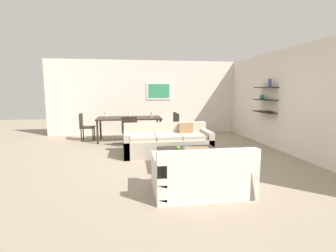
{
  "coord_description": "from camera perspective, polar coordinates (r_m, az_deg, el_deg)",
  "views": [
    {
      "loc": [
        -1.03,
        -5.88,
        1.64
      ],
      "look_at": [
        -0.08,
        0.2,
        0.75
      ],
      "focal_mm": 26.98,
      "sensor_mm": 36.0,
      "label": 1
    }
  ],
  "objects": [
    {
      "name": "dining_chair_foot",
      "position": [
        7.37,
        -8.69,
        -0.73
      ],
      "size": [
        0.44,
        0.44,
        0.88
      ],
      "color": "black",
      "rests_on": "ground"
    },
    {
      "name": "back_wall_unit",
      "position": [
        9.51,
        -0.88,
        6.48
      ],
      "size": [
        8.4,
        0.09,
        2.7
      ],
      "color": "silver",
      "rests_on": "ground"
    },
    {
      "name": "right_wall_shelf_unit",
      "position": [
        7.66,
        23.22,
        5.4
      ],
      "size": [
        0.34,
        8.2,
        2.7
      ],
      "color": "silver",
      "rests_on": "ground"
    },
    {
      "name": "ground_plane",
      "position": [
        6.19,
        1.01,
        -7.13
      ],
      "size": [
        18.0,
        18.0,
        0.0
      ],
      "primitive_type": "plane",
      "color": "gray"
    },
    {
      "name": "wine_glass_right_far",
      "position": [
        8.37,
        -3.73,
        2.86
      ],
      "size": [
        0.06,
        0.06,
        0.16
      ],
      "color": "silver",
      "rests_on": "dining_table"
    },
    {
      "name": "dining_chair_right_near",
      "position": [
        8.17,
        1.32,
        0.23
      ],
      "size": [
        0.44,
        0.44,
        0.88
      ],
      "color": "black",
      "rests_on": "ground"
    },
    {
      "name": "apple_on_coffee_table",
      "position": [
        5.32,
        2.32,
        -4.99
      ],
      "size": [
        0.09,
        0.09,
        0.09
      ],
      "primitive_type": "sphere",
      "color": "#669E2D",
      "rests_on": "coffee_table"
    },
    {
      "name": "dining_chair_left_far",
      "position": [
        8.6,
        -18.27,
        0.21
      ],
      "size": [
        0.44,
        0.44,
        0.88
      ],
      "color": "black",
      "rests_on": "ground"
    },
    {
      "name": "dining_chair_right_far",
      "position": [
        8.6,
        0.8,
        0.63
      ],
      "size": [
        0.44,
        0.44,
        0.88
      ],
      "color": "black",
      "rests_on": "ground"
    },
    {
      "name": "decorative_bowl",
      "position": [
        5.25,
        4.9,
        -5.24
      ],
      "size": [
        0.31,
        0.31,
        0.07
      ],
      "color": "#19666B",
      "rests_on": "coffee_table"
    },
    {
      "name": "coffee_table",
      "position": [
        5.35,
        4.77,
        -7.51
      ],
      "size": [
        1.25,
        0.96,
        0.38
      ],
      "color": "black",
      "rests_on": "ground"
    },
    {
      "name": "wine_glass_foot",
      "position": [
        7.79,
        -8.77,
        2.53
      ],
      "size": [
        0.06,
        0.06,
        0.18
      ],
      "color": "silver",
      "rests_on": "dining_table"
    },
    {
      "name": "sofa_beige",
      "position": [
        6.43,
        -0.08,
        -3.87
      ],
      "size": [
        2.18,
        0.9,
        0.78
      ],
      "color": "#B2A893",
      "rests_on": "ground"
    },
    {
      "name": "loveseat_white",
      "position": [
        4.12,
        7.59,
        -10.93
      ],
      "size": [
        1.52,
        0.9,
        0.78
      ],
      "color": "silver",
      "rests_on": "ground"
    },
    {
      "name": "dining_table",
      "position": [
        8.24,
        -8.75,
        1.48
      ],
      "size": [
        2.04,
        0.98,
        0.75
      ],
      "color": "black",
      "rests_on": "ground"
    },
    {
      "name": "wine_glass_left_far",
      "position": [
        8.37,
        -13.83,
        2.67
      ],
      "size": [
        0.07,
        0.07,
        0.17
      ],
      "color": "silver",
      "rests_on": "dining_table"
    },
    {
      "name": "wine_glass_right_near",
      "position": [
        8.13,
        -3.58,
        2.87
      ],
      "size": [
        0.07,
        0.07,
        0.19
      ],
      "color": "silver",
      "rests_on": "dining_table"
    }
  ]
}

